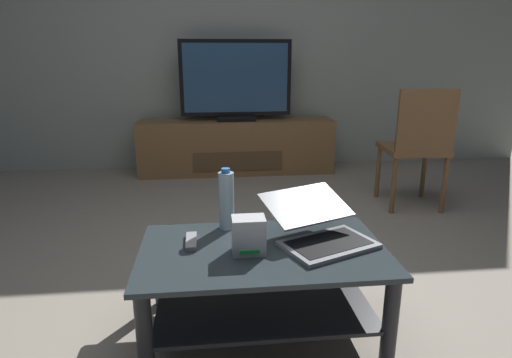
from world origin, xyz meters
name	(u,v)px	position (x,y,z in m)	size (l,w,h in m)	color
ground_plane	(263,289)	(0.00, 0.00, 0.00)	(7.68, 7.68, 0.00)	#9E9384
back_wall	(231,28)	(0.00, 2.59, 1.40)	(6.40, 0.12, 2.80)	#A8B2A8
coffee_table	(263,275)	(-0.04, -0.33, 0.26)	(1.00, 0.60, 0.39)	#2D383D
media_cabinet	(236,146)	(0.02, 2.27, 0.26)	(1.91, 0.41, 0.53)	olive
television	(236,82)	(0.02, 2.25, 0.89)	(1.06, 0.20, 0.76)	black
dining_chair	(418,143)	(1.29, 1.06, 0.52)	(0.47, 0.47, 0.92)	brown
laptop	(319,228)	(0.20, -0.29, 0.44)	(0.49, 0.51, 0.18)	gray
router_box	(249,235)	(-0.10, -0.37, 0.46)	(0.13, 0.10, 0.15)	silver
water_bottle_near	(226,200)	(-0.18, -0.10, 0.52)	(0.07, 0.07, 0.28)	silver
cell_phone	(246,235)	(-0.10, -0.20, 0.39)	(0.07, 0.14, 0.01)	black
tv_remote	(191,241)	(-0.34, -0.26, 0.40)	(0.04, 0.16, 0.02)	#99999E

